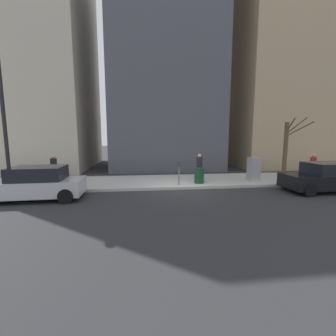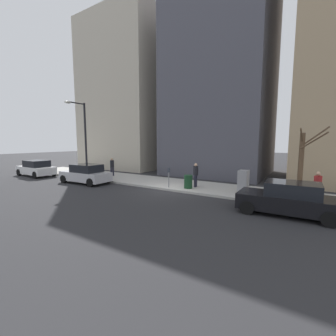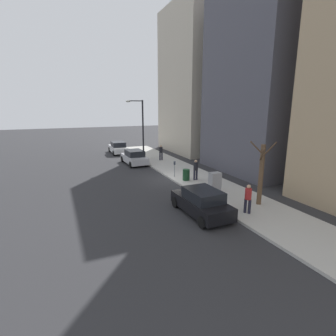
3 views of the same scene
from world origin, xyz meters
name	(u,v)px [view 2 (image 2 of 3)]	position (x,y,z in m)	size (l,w,h in m)	color
ground_plane	(166,191)	(0.00, 0.00, 0.00)	(120.00, 120.00, 0.00)	#2B2B2D
sidewalk	(181,185)	(2.00, 0.00, 0.07)	(4.00, 36.00, 0.15)	#B2AFA8
parked_car_black	(288,199)	(-1.28, -7.38, 0.74)	(2.00, 4.24, 1.52)	black
parked_car_silver	(86,174)	(-1.10, 6.94, 0.74)	(2.05, 4.26, 1.52)	#B7B7BC
parked_car_white	(36,168)	(-1.23, 14.13, 0.74)	(2.00, 4.24, 1.52)	white
parking_meter	(169,176)	(0.45, 0.09, 0.98)	(0.14, 0.10, 1.35)	slate
utility_box	(243,182)	(1.30, -4.75, 0.85)	(0.83, 0.61, 1.43)	#A8A399
streetlamp	(83,133)	(0.28, 8.91, 4.02)	(1.97, 0.32, 6.50)	black
bare_tree	(302,162)	(2.56, -7.70, 2.12)	(1.19, 1.38, 4.00)	brown
trash_bin	(188,182)	(0.90, -1.19, 0.60)	(0.56, 0.56, 0.90)	#14381E
pedestrian_near_meter	(318,186)	(1.02, -8.51, 1.09)	(0.36, 0.37, 1.66)	#1E1E2D
pedestrian_midblock	(196,174)	(1.65, -1.39, 1.09)	(0.40, 0.36, 1.66)	#1E1E2D
pedestrian_far_corner	(112,166)	(2.06, 7.27, 1.09)	(0.40, 0.36, 1.66)	#1E1E2D
office_block_center	(222,40)	(10.20, -0.05, 13.24)	(9.40, 9.40, 26.48)	#4C4C56
office_tower_right	(134,97)	(10.65, 11.92, 9.07)	(10.29, 10.29, 18.15)	#BCB29E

